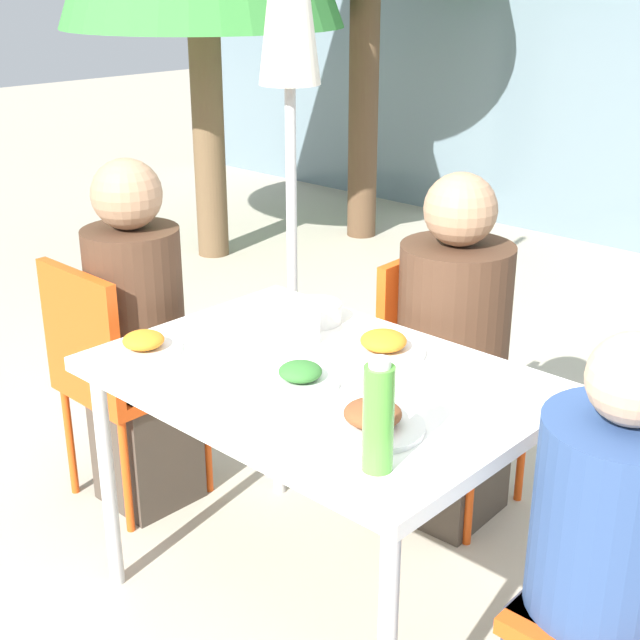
{
  "coord_description": "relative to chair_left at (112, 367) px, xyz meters",
  "views": [
    {
      "loc": [
        1.46,
        -1.57,
        1.75
      ],
      "look_at": [
        0.0,
        0.0,
        0.9
      ],
      "focal_mm": 50.0,
      "sensor_mm": 36.0,
      "label": 1
    }
  ],
  "objects": [
    {
      "name": "chair_left",
      "position": [
        0.0,
        0.0,
        0.0
      ],
      "size": [
        0.41,
        0.41,
        0.88
      ],
      "rotation": [
        0.0,
        0.0,
        -0.01
      ],
      "color": "#E54C14",
      "rests_on": "ground"
    },
    {
      "name": "salad_bowl",
      "position": [
        0.63,
        0.33,
        0.27
      ],
      "size": [
        0.15,
        0.15,
        0.06
      ],
      "color": "white",
      "rests_on": "dining_table"
    },
    {
      "name": "drinking_cup",
      "position": [
        0.72,
        0.19,
        0.29
      ],
      "size": [
        0.08,
        0.08,
        0.11
      ],
      "color": "white",
      "rests_on": "dining_table"
    },
    {
      "name": "person_right",
      "position": [
        1.72,
        0.08,
        -0.0
      ],
      "size": [
        0.34,
        0.34,
        1.1
      ],
      "rotation": [
        0.0,
        0.0,
        -3.13
      ],
      "color": "#383842",
      "rests_on": "ground"
    },
    {
      "name": "closed_umbrella",
      "position": [
        -0.16,
        1.02,
        1.08
      ],
      "size": [
        0.36,
        0.36,
        2.29
      ],
      "color": "#333333",
      "rests_on": "ground"
    },
    {
      "name": "chair_far",
      "position": [
        0.77,
        0.77,
        0.0
      ],
      "size": [
        0.42,
        0.42,
        0.88
      ],
      "rotation": [
        0.0,
        0.0,
        -1.53
      ],
      "color": "#E54C14",
      "rests_on": "ground"
    },
    {
      "name": "plate_0",
      "position": [
        0.9,
        -0.02,
        0.26
      ],
      "size": [
        0.2,
        0.2,
        0.06
      ],
      "color": "white",
      "rests_on": "dining_table"
    },
    {
      "name": "ground_plane",
      "position": [
        0.88,
        0.07,
        -0.52
      ],
      "size": [
        24.0,
        24.0,
        0.0
      ],
      "primitive_type": "plane",
      "color": "#B2A893"
    },
    {
      "name": "plate_2",
      "position": [
        0.93,
        0.28,
        0.26
      ],
      "size": [
        0.24,
        0.24,
        0.07
      ],
      "color": "white",
      "rests_on": "dining_table"
    },
    {
      "name": "bottle",
      "position": [
        1.31,
        -0.2,
        0.36
      ],
      "size": [
        0.07,
        0.07,
        0.26
      ],
      "color": "#51A338",
      "rests_on": "dining_table"
    },
    {
      "name": "plate_3",
      "position": [
        1.19,
        -0.08,
        0.26
      ],
      "size": [
        0.25,
        0.25,
        0.07
      ],
      "color": "white",
      "rests_on": "dining_table"
    },
    {
      "name": "person_left",
      "position": [
        0.05,
        0.08,
        0.07
      ],
      "size": [
        0.31,
        0.31,
        1.21
      ],
      "rotation": [
        0.0,
        0.0,
        -0.01
      ],
      "color": "#473D33",
      "rests_on": "ground"
    },
    {
      "name": "dining_table",
      "position": [
        0.88,
        0.07,
        0.17
      ],
      "size": [
        1.17,
        0.82,
        0.75
      ],
      "color": "white",
      "rests_on": "ground"
    },
    {
      "name": "person_far",
      "position": [
        0.86,
        0.73,
        0.04
      ],
      "size": [
        0.36,
        0.36,
        1.18
      ],
      "rotation": [
        0.0,
        0.0,
        -1.53
      ],
      "color": "#473D33",
      "rests_on": "ground"
    },
    {
      "name": "plate_1",
      "position": [
        0.44,
        -0.17,
        0.26
      ],
      "size": [
        0.21,
        0.21,
        0.06
      ],
      "color": "white",
      "rests_on": "dining_table"
    }
  ]
}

